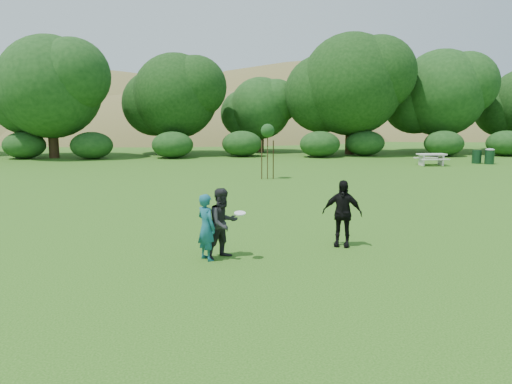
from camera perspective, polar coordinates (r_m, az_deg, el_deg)
The scene contains 11 objects.
ground at distance 12.28m, azimuth 1.32°, elevation -7.34°, with size 120.00×120.00×0.00m, color #19470C.
player_teal at distance 11.86m, azimuth -5.70°, elevation -4.01°, with size 0.58×0.38×1.59m, color #17586B.
player_grey at distance 11.97m, azimuth -3.79°, elevation -3.58°, with size 0.83×0.64×1.70m, color #232325.
player_black at distance 13.16m, azimuth 9.81°, elevation -2.41°, with size 1.03×0.43×1.75m, color black.
trash_can_near at distance 36.71m, azimuth 23.91°, elevation 3.71°, with size 0.60×0.60×0.90m, color #12311B.
frisbee at distance 11.67m, azimuth -1.85°, elevation -2.43°, with size 0.27×0.27×0.07m.
sapling at distance 25.68m, azimuth 1.34°, elevation 6.85°, with size 0.70×0.70×2.85m.
picnic_table at distance 34.27m, azimuth 19.42°, elevation 3.75°, with size 1.80×1.48×0.76m.
trash_can_lidded at distance 36.61m, azimuth 25.14°, elevation 3.75°, with size 0.60×0.60×1.05m.
hillside at distance 81.62m, azimuth -4.68°, elevation -1.68°, with size 150.00×72.00×52.00m.
tree_row at distance 40.65m, azimuth 1.18°, elevation 11.20°, with size 53.92×10.38×9.62m.
Camera 1 is at (-1.37, -11.68, 3.51)m, focal length 35.00 mm.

